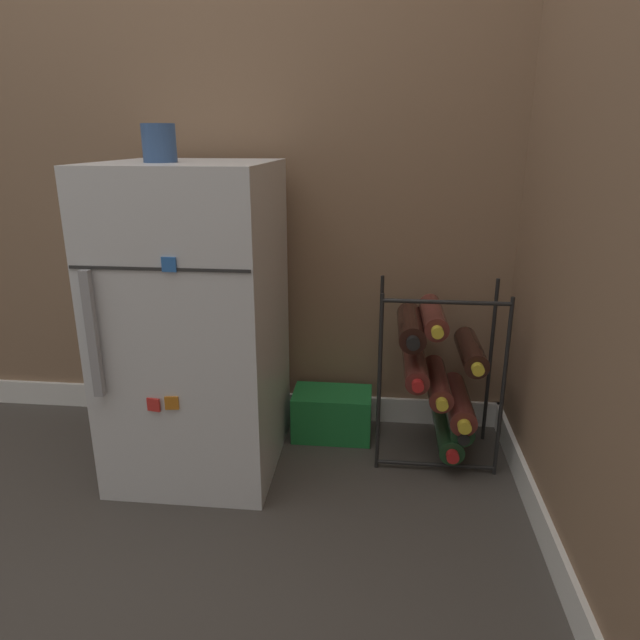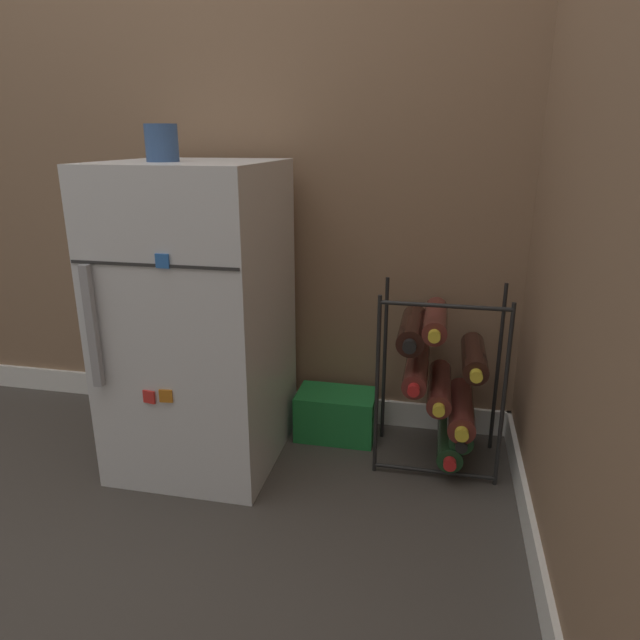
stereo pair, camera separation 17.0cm
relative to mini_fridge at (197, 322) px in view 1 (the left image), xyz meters
The scene contains 6 objects.
ground_plane 0.59m from the mini_fridge, 64.74° to the right, with size 14.00×14.00×0.00m, color #423D38.
wall_back 0.87m from the mini_fridge, 64.96° to the left, with size 6.62×0.07×2.50m.
mini_fridge is the anchor object (origin of this frame).
wine_rack 0.76m from the mini_fridge, ahead, with size 0.37×0.33×0.56m.
soda_box 0.57m from the mini_fridge, 25.67° to the left, with size 0.26×0.16×0.16m.
fridge_top_cup 0.51m from the mini_fridge, 127.12° to the right, with size 0.09×0.09×0.10m.
Camera 1 is at (0.37, -1.21, 0.98)m, focal length 32.00 mm.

